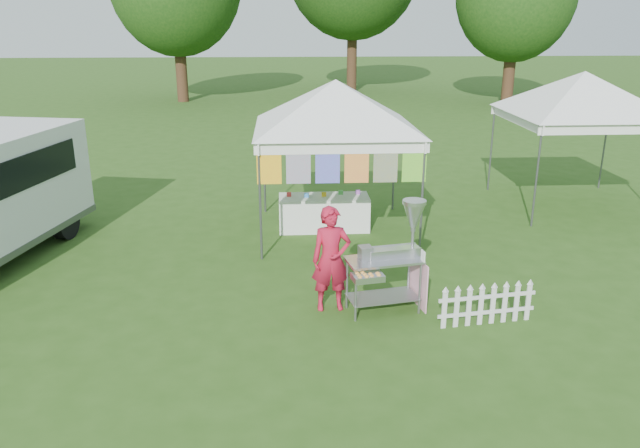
{
  "coord_description": "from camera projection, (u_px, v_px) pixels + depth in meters",
  "views": [
    {
      "loc": [
        -1.01,
        -8.32,
        4.12
      ],
      "look_at": [
        -0.46,
        0.7,
        1.1
      ],
      "focal_mm": 35.0,
      "sensor_mm": 36.0,
      "label": 1
    }
  ],
  "objects": [
    {
      "name": "vendor",
      "position": [
        331.0,
        259.0,
        9.0
      ],
      "size": [
        0.6,
        0.42,
        1.57
      ],
      "primitive_type": "imported",
      "rotation": [
        0.0,
        0.0,
        0.08
      ],
      "color": "#AF152F",
      "rests_on": "ground"
    },
    {
      "name": "display_table",
      "position": [
        324.0,
        213.0,
        12.59
      ],
      "size": [
        1.8,
        0.7,
        0.69
      ],
      "primitive_type": "cube",
      "color": "white",
      "rests_on": "ground"
    },
    {
      "name": "donut_cart",
      "position": [
        396.0,
        248.0,
        8.91
      ],
      "size": [
        1.2,
        1.0,
        1.65
      ],
      "rotation": [
        0.0,
        0.0,
        0.19
      ],
      "color": "gray",
      "rests_on": "ground"
    },
    {
      "name": "ground",
      "position": [
        354.0,
        309.0,
        9.24
      ],
      "size": [
        120.0,
        120.0,
        0.0
      ],
      "primitive_type": "plane",
      "color": "#2B4F16",
      "rests_on": "ground"
    },
    {
      "name": "canopy_main",
      "position": [
        336.0,
        80.0,
        11.6
      ],
      "size": [
        4.24,
        4.24,
        3.45
      ],
      "color": "#59595E",
      "rests_on": "ground"
    },
    {
      "name": "picket_fence",
      "position": [
        487.0,
        305.0,
        8.69
      ],
      "size": [
        1.43,
        0.23,
        0.56
      ],
      "rotation": [
        0.0,
        0.0,
        0.14
      ],
      "color": "silver",
      "rests_on": "ground"
    },
    {
      "name": "canopy_right",
      "position": [
        586.0,
        71.0,
        13.34
      ],
      "size": [
        4.24,
        4.24,
        3.45
      ],
      "color": "#59595E",
      "rests_on": "ground"
    }
  ]
}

